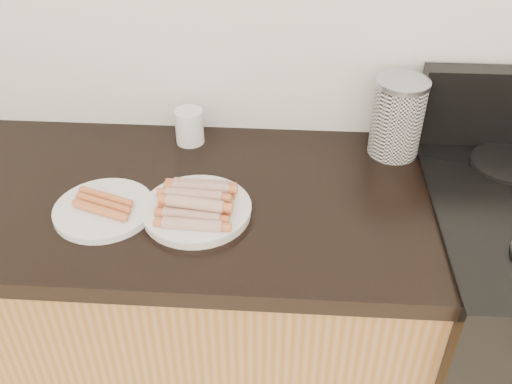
# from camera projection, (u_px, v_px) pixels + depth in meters

# --- Properties ---
(cabinet_base) EXTENTS (2.20, 0.59, 0.86)m
(cabinet_base) POSITION_uv_depth(u_px,v_px,m) (11.00, 318.00, 1.63)
(cabinet_base) COLOR #8A5F3C
(cabinet_base) RESTS_ON floor
(burner_far_left) EXTENTS (0.18, 0.18, 0.01)m
(burner_far_left) POSITION_uv_depth(u_px,v_px,m) (508.00, 163.00, 1.39)
(burner_far_left) COLOR black
(burner_far_left) RESTS_ON stove
(main_plate) EXTENTS (0.28, 0.28, 0.02)m
(main_plate) POSITION_uv_depth(u_px,v_px,m) (197.00, 211.00, 1.25)
(main_plate) COLOR white
(main_plate) RESTS_ON counter_slab
(side_plate) EXTENTS (0.26, 0.26, 0.02)m
(side_plate) POSITION_uv_depth(u_px,v_px,m) (104.00, 210.00, 1.26)
(side_plate) COLOR white
(side_plate) RESTS_ON counter_slab
(hotdog_pile) EXTENTS (0.13, 0.18, 0.05)m
(hotdog_pile) POSITION_uv_depth(u_px,v_px,m) (196.00, 201.00, 1.24)
(hotdog_pile) COLOR #94363A
(hotdog_pile) RESTS_ON main_plate
(plain_sausages) EXTENTS (0.12, 0.11, 0.02)m
(plain_sausages) POSITION_uv_depth(u_px,v_px,m) (103.00, 203.00, 1.25)
(plain_sausages) COLOR #CA7C4D
(plain_sausages) RESTS_ON side_plate
(canister) EXTENTS (0.13, 0.13, 0.20)m
(canister) POSITION_uv_depth(u_px,v_px,m) (397.00, 118.00, 1.40)
(canister) COLOR white
(canister) RESTS_ON counter_slab
(mug) EXTENTS (0.09, 0.09, 0.09)m
(mug) POSITION_uv_depth(u_px,v_px,m) (189.00, 126.00, 1.48)
(mug) COLOR silver
(mug) RESTS_ON counter_slab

